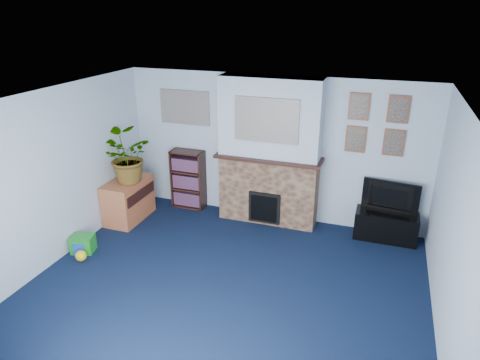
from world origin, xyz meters
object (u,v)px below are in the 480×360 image
at_px(sideboard, 128,200).
at_px(television, 390,198).
at_px(tv_stand, 386,226).
at_px(bookshelf, 188,180).

bearing_deg(sideboard, television, 9.90).
bearing_deg(television, tv_stand, 97.79).
distance_m(tv_stand, bookshelf, 3.40).
height_order(tv_stand, sideboard, sideboard).
height_order(television, sideboard, television).
height_order(bookshelf, sideboard, bookshelf).
bearing_deg(bookshelf, television, -0.96).
relative_size(television, sideboard, 0.94).
relative_size(tv_stand, bookshelf, 0.89).
xyz_separation_m(television, bookshelf, (-3.38, 0.06, -0.18)).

